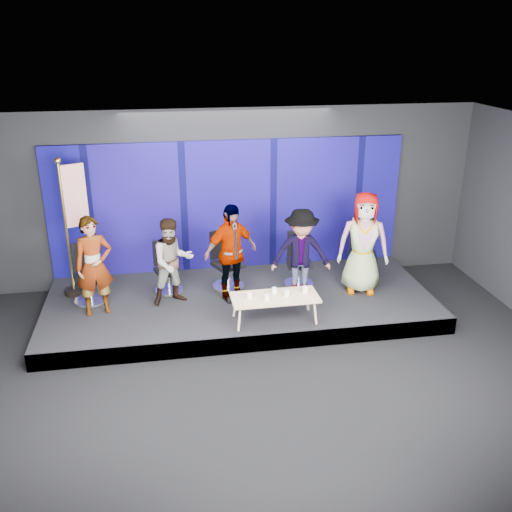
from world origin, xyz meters
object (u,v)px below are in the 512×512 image
(panelist_c, at_px, (231,253))
(mug_b, at_px, (267,297))
(chair_c, at_px, (226,269))
(mug_d, at_px, (287,294))
(chair_b, at_px, (168,275))
(chair_a, at_px, (89,283))
(chair_e, at_px, (362,261))
(panelist_b, at_px, (173,262))
(chair_d, at_px, (299,268))
(mug_e, at_px, (305,290))
(mug_c, at_px, (274,291))
(flag_stand, at_px, (73,224))
(panelist_a, at_px, (94,266))
(panelist_e, at_px, (363,243))
(mug_a, at_px, (250,295))
(panelist_d, at_px, (301,253))
(coffee_table, at_px, (275,298))

(panelist_c, relative_size, mug_b, 18.57)
(chair_c, relative_size, mug_d, 10.82)
(mug_d, bearing_deg, chair_b, 141.74)
(chair_a, relative_size, panelist_c, 0.60)
(chair_e, bearing_deg, panelist_b, -159.17)
(chair_d, relative_size, mug_e, 9.44)
(panelist_c, distance_m, mug_c, 1.13)
(chair_e, xyz_separation_m, flag_stand, (-5.33, 0.29, 0.97))
(chair_a, relative_size, panelist_b, 0.68)
(chair_e, relative_size, mug_d, 11.53)
(mug_b, height_order, flag_stand, flag_stand)
(mug_e, bearing_deg, chair_c, 129.27)
(panelist_b, distance_m, panelist_c, 1.03)
(chair_b, distance_m, panelist_b, 0.68)
(panelist_a, height_order, chair_c, panelist_a)
(mug_e, bearing_deg, panelist_b, 156.64)
(chair_c, distance_m, flag_stand, 2.88)
(panelist_b, height_order, chair_d, panelist_b)
(panelist_e, bearing_deg, mug_c, -141.65)
(chair_b, xyz_separation_m, mug_a, (1.31, -1.47, 0.18))
(mug_a, height_order, mug_c, same)
(panelist_a, relative_size, flag_stand, 0.68)
(chair_d, height_order, mug_d, chair_d)
(panelist_d, xyz_separation_m, chair_e, (1.35, 0.50, -0.44))
(chair_b, xyz_separation_m, mug_c, (1.74, -1.37, 0.18))
(chair_e, bearing_deg, mug_d, -127.24)
(panelist_a, height_order, panelist_e, panelist_e)
(panelist_b, bearing_deg, coffee_table, -46.44)
(chair_b, bearing_deg, mug_b, -60.67)
(panelist_b, height_order, chair_e, panelist_b)
(panelist_b, bearing_deg, mug_e, -38.57)
(chair_b, xyz_separation_m, panelist_b, (0.10, -0.49, 0.46))
(panelist_b, distance_m, chair_d, 2.45)
(chair_c, height_order, panelist_c, panelist_c)
(panelist_a, distance_m, chair_d, 3.77)
(chair_a, height_order, chair_b, chair_a)
(chair_b, relative_size, chair_d, 0.95)
(panelist_e, height_order, mug_e, panelist_e)
(chair_e, distance_m, mug_e, 1.98)
(chair_d, bearing_deg, panelist_a, -164.56)
(chair_b, height_order, chair_e, chair_e)
(panelist_e, bearing_deg, chair_e, 83.59)
(panelist_c, height_order, mug_e, panelist_c)
(panelist_a, height_order, chair_e, panelist_a)
(coffee_table, xyz_separation_m, mug_e, (0.53, 0.06, 0.09))
(chair_d, height_order, panelist_e, panelist_e)
(flag_stand, bearing_deg, chair_b, -30.46)
(panelist_c, bearing_deg, panelist_d, -28.03)
(panelist_b, bearing_deg, panelist_c, -16.19)
(chair_b, bearing_deg, mug_d, -53.48)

